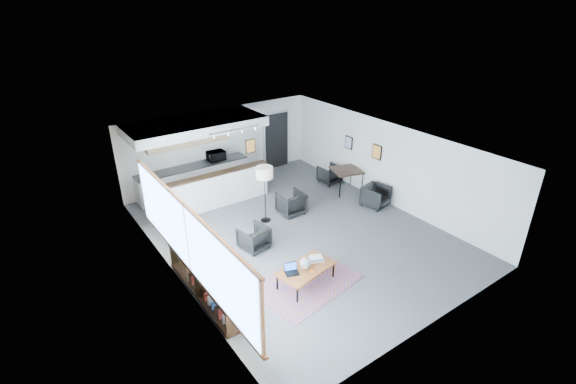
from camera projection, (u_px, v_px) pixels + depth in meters
room at (296, 191)px, 11.22m from camera, size 7.02×9.02×2.62m
window at (188, 241)px, 8.69m from camera, size 0.10×5.95×1.66m
console at (203, 285)px, 9.15m from camera, size 0.35×3.00×0.80m
kitchenette at (197, 157)px, 13.29m from camera, size 4.20×1.96×2.60m
doorway at (276, 140)px, 15.76m from camera, size 1.10×0.12×2.15m
track_light at (235, 131)px, 11.99m from camera, size 1.60×0.07×0.15m
wall_art_lower at (377, 152)px, 13.21m from camera, size 0.03×0.38×0.48m
wall_art_upper at (349, 143)px, 14.18m from camera, size 0.03×0.34×0.44m
kilim_rug at (306, 283)px, 9.73m from camera, size 2.62×2.00×0.01m
coffee_table at (306, 269)px, 9.55m from camera, size 1.47×0.97×0.44m
laptop at (291, 270)px, 9.36m from camera, size 0.37×0.33×0.22m
ceramic_pot at (306, 263)px, 9.46m from camera, size 0.27×0.27×0.27m
book_stack at (317, 258)px, 9.79m from camera, size 0.40×0.37×0.10m
coaster at (312, 271)px, 9.41m from camera, size 0.12×0.12×0.01m
armchair_left at (254, 237)px, 10.90m from camera, size 0.78×0.75×0.69m
armchair_right at (291, 202)px, 12.65m from camera, size 0.75×0.71×0.75m
floor_lamp at (264, 175)px, 11.74m from camera, size 0.63×0.63×1.71m
dining_table at (346, 172)px, 13.94m from camera, size 1.14×1.14×0.77m
dining_chair_near at (376, 197)px, 13.09m from camera, size 0.74×0.71×0.64m
dining_chair_far at (329, 175)px, 14.74m from camera, size 0.58×0.55×0.59m
microwave at (216, 155)px, 14.17m from camera, size 0.59×0.33×0.39m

